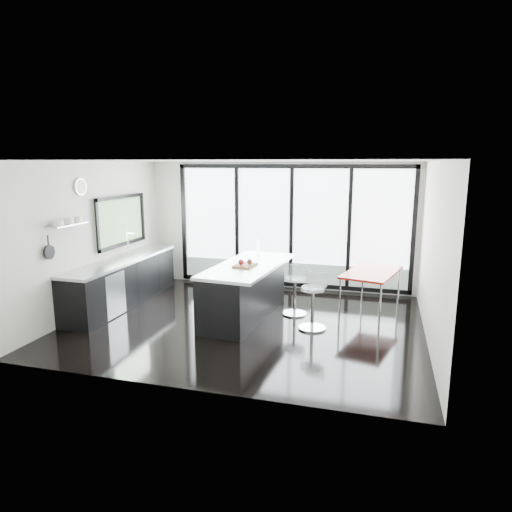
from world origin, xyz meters
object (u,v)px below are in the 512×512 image
(red_table, at_px, (371,291))
(bar_stool_far, at_px, (295,296))
(island, at_px, (244,290))
(bar_stool_near, at_px, (312,308))

(red_table, bearing_deg, bar_stool_far, -156.60)
(island, height_order, red_table, island)
(island, distance_m, bar_stool_far, 0.95)
(bar_stool_far, bearing_deg, red_table, 32.12)
(bar_stool_far, bearing_deg, bar_stool_near, -48.29)
(island, distance_m, red_table, 2.40)
(bar_stool_near, bearing_deg, island, -174.16)
(bar_stool_near, xyz_separation_m, bar_stool_far, (-0.43, 0.66, -0.02))
(bar_stool_near, distance_m, red_table, 1.54)
(island, xyz_separation_m, bar_stool_near, (1.29, -0.29, -0.14))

